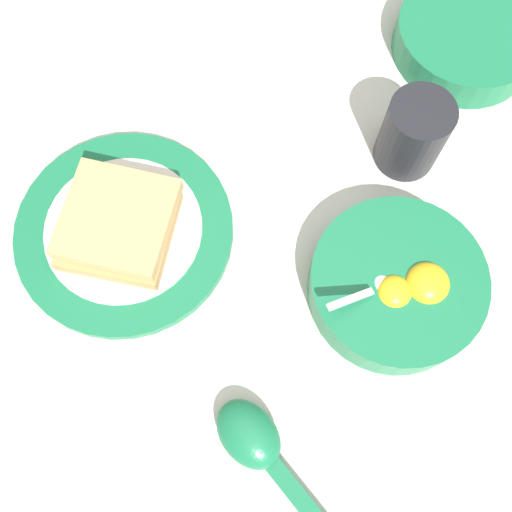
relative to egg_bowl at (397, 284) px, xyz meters
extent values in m
plane|color=beige|center=(0.07, -0.05, -0.03)|extent=(3.00, 3.00, 0.00)
cylinder|color=#196B42|center=(0.00, 0.00, 0.00)|extent=(0.17, 0.17, 0.05)
cylinder|color=white|center=(0.00, 0.00, 0.00)|extent=(0.14, 0.14, 0.02)
ellipsoid|color=yellow|center=(-0.02, -0.02, 0.02)|extent=(0.04, 0.04, 0.02)
ellipsoid|color=yellow|center=(0.00, 0.01, 0.02)|extent=(0.03, 0.03, 0.02)
cylinder|color=black|center=(0.00, 0.02, 0.02)|extent=(0.04, 0.04, 0.00)
ellipsoid|color=silver|center=(0.01, 0.02, 0.02)|extent=(0.03, 0.02, 0.01)
cube|color=silver|center=(0.02, 0.06, 0.04)|extent=(0.02, 0.05, 0.03)
cylinder|color=#196B42|center=(0.23, 0.16, -0.02)|extent=(0.23, 0.23, 0.01)
cylinder|color=white|center=(0.23, 0.16, -0.01)|extent=(0.16, 0.16, 0.00)
cube|color=tan|center=(0.23, 0.17, 0.00)|extent=(0.15, 0.15, 0.02)
cube|color=tan|center=(0.23, 0.16, 0.01)|extent=(0.15, 0.15, 0.02)
ellipsoid|color=#196B42|center=(-0.01, 0.20, -0.01)|extent=(0.07, 0.05, 0.03)
cube|color=#196B42|center=(-0.08, 0.21, -0.02)|extent=(0.09, 0.02, 0.01)
cylinder|color=#196B42|center=(0.15, -0.28, 0.00)|extent=(0.17, 0.17, 0.04)
cylinder|color=white|center=(0.15, -0.28, 0.01)|extent=(0.14, 0.14, 0.01)
cylinder|color=black|center=(0.10, -0.12, 0.02)|extent=(0.07, 0.07, 0.09)
cylinder|color=#472B16|center=(0.10, -0.12, 0.05)|extent=(0.06, 0.06, 0.01)
camera|label=1|loc=(-0.03, 0.22, 0.57)|focal=42.00mm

